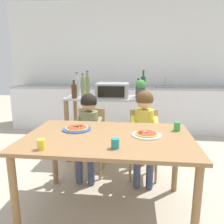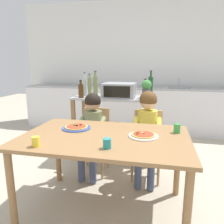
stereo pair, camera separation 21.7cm
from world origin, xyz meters
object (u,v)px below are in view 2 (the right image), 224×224
Objects in this scene: bottle_slim_sauce at (90,87)px; child_in_olive_shirt at (92,124)px; pizza_plate_white at (143,135)px; child_in_yellow_shirt at (147,125)px; dining_chair_right at (147,139)px; drinking_cup_yellow at (36,142)px; kitchen_island_cart at (114,118)px; drinking_cup_teal at (107,143)px; pizza_plate_blue_rimmed at (76,127)px; bottle_tall_green_wine at (150,86)px; toaster_oven at (119,90)px; bottle_squat_spirits at (145,91)px; potted_herb_plant at (146,89)px; bottle_clear_vinegar at (95,85)px; dining_chair_left at (95,135)px; dining_table at (105,145)px; bottle_dark_olive_oil at (85,87)px; bottle_brown_beer at (81,90)px; drinking_cup_green at (177,128)px.

bottle_slim_sauce is 0.33× the size of child_in_olive_shirt.
pizza_plate_white is at bearing -52.04° from bottle_slim_sauce.
dining_chair_right is at bearing 90.00° from child_in_yellow_shirt.
child_in_yellow_shirt is 13.45× the size of drinking_cup_yellow.
kitchen_island_cart is 0.78m from child_in_yellow_shirt.
child_in_olive_shirt reaches higher than drinking_cup_teal.
dining_chair_right is 1.40m from drinking_cup_yellow.
pizza_plate_blue_rimmed is at bearing 76.18° from drinking_cup_yellow.
bottle_slim_sauce is 1.07m from dining_chair_right.
bottle_tall_green_wine reaches higher than child_in_yellow_shirt.
pizza_plate_white is at bearing -69.75° from toaster_oven.
bottle_tall_green_wine is 1.32m from pizza_plate_white.
bottle_squat_spirits is at bearing 98.93° from dining_chair_right.
potted_herb_plant reaches higher than pizza_plate_blue_rimmed.
potted_herb_plant is at bearing -20.89° from bottle_clear_vinegar.
bottle_clear_vinegar is at bearing 102.62° from child_in_olive_shirt.
bottle_clear_vinegar is 0.85m from dining_chair_left.
bottle_clear_vinegar reaches higher than dining_table.
child_in_yellow_shirt is at bearing -89.46° from bottle_tall_green_wine.
dining_table is at bearing -81.64° from kitchen_island_cart.
dining_chair_left is at bearing 179.31° from dining_chair_right.
child_in_yellow_shirt is (0.66, -0.12, 0.21)m from dining_chair_left.
bottle_clear_vinegar is at bearing 47.49° from bottle_dark_olive_oil.
dining_chair_right is (0.95, -0.48, -0.57)m from bottle_dark_olive_oil.
kitchen_island_cart reaches higher than pizza_plate_blue_rimmed.
bottle_brown_beer is 1.44m from drinking_cup_yellow.
pizza_plate_white is at bearing -51.44° from bottle_dark_olive_oil.
potted_herb_plant is (-0.04, -0.26, -0.01)m from bottle_tall_green_wine.
pizza_plate_blue_rimmed is 3.24× the size of drinking_cup_green.
bottle_slim_sauce is 0.89× the size of bottle_tall_green_wine.
child_in_olive_shirt is 3.67× the size of pizza_plate_blue_rimmed.
bottle_clear_vinegar is at bearing 109.69° from dining_table.
bottle_tall_green_wine is at bearing 5.66° from bottle_dark_olive_oil.
dining_chair_right is 3.13× the size of pizza_plate_white.
bottle_tall_green_wine reaches higher than pizza_plate_blue_rimmed.
bottle_slim_sauce is 0.69m from dining_chair_left.
drinking_cup_yellow is (-0.36, -1.58, -0.22)m from toaster_oven.
bottle_clear_vinegar is 1.58m from pizza_plate_white.
dining_chair_left is at bearing 150.44° from drinking_cup_green.
bottle_brown_beer reaches higher than kitchen_island_cart.
child_in_olive_shirt is 11.89× the size of drinking_cup_green.
child_in_olive_shirt reaches higher than pizza_plate_white.
bottle_tall_green_wine reaches higher than child_in_olive_shirt.
bottle_squat_spirits is 3.36× the size of drinking_cup_yellow.
child_in_yellow_shirt is at bearing -41.35° from bottle_clear_vinegar.
child_in_olive_shirt is (-0.33, 0.64, 0.00)m from dining_table.
kitchen_island_cart is 0.60m from bottle_squat_spirits.
child_in_olive_shirt is (-0.59, -0.58, -0.35)m from bottle_squat_spirits.
child_in_yellow_shirt reaches higher than drinking_cup_green.
dining_chair_left reaches higher than dining_table.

